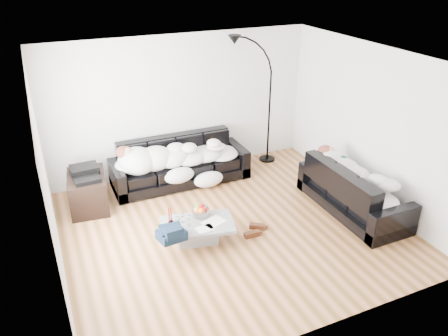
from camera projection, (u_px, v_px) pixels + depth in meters
name	position (u px, v px, depth m)	size (l,w,h in m)	color
ground	(232.00, 227.00, 6.82)	(5.00, 5.00, 0.00)	brown
wall_back	(181.00, 106.00, 8.07)	(5.00, 0.02, 2.60)	silver
wall_left	(47.00, 186.00, 5.33)	(0.02, 4.50, 2.60)	silver
wall_right	(371.00, 126.00, 7.14)	(0.02, 4.50, 2.60)	silver
ceiling	(233.00, 60.00, 5.65)	(5.00, 5.00, 0.00)	white
sofa_back	(180.00, 162.00, 7.99)	(2.49, 0.86, 0.81)	black
sofa_right	(354.00, 189.00, 7.09)	(2.00, 0.86, 0.81)	black
sleeper_back	(180.00, 152.00, 7.85)	(2.11, 0.73, 0.42)	silver
sleeper_right	(356.00, 177.00, 6.99)	(1.71, 0.72, 0.42)	silver
teal_cushion	(330.00, 157.00, 7.43)	(0.36, 0.30, 0.20)	#0A463D
coffee_table	(197.00, 232.00, 6.43)	(1.06, 0.62, 0.31)	#939699
fruit_bowl	(201.00, 210.00, 6.53)	(0.27, 0.27, 0.17)	white
wine_glass_a	(182.00, 218.00, 6.35)	(0.07, 0.07, 0.17)	white
wine_glass_b	(177.00, 222.00, 6.24)	(0.07, 0.07, 0.18)	white
wine_glass_c	(189.00, 220.00, 6.28)	(0.07, 0.07, 0.17)	white
candle_left	(169.00, 216.00, 6.31)	(0.05, 0.05, 0.25)	maroon
candle_right	(171.00, 215.00, 6.35)	(0.04, 0.04, 0.23)	maroon
newspaper_a	(214.00, 222.00, 6.39)	(0.31, 0.24, 0.01)	silver
newspaper_b	(205.00, 228.00, 6.24)	(0.25, 0.18, 0.01)	silver
navy_jacket	(174.00, 229.00, 5.92)	(0.39, 0.33, 0.20)	black
shoes	(254.00, 230.00, 6.67)	(0.40, 0.29, 0.09)	#472311
av_cabinet	(88.00, 192.00, 7.22)	(0.59, 0.87, 0.59)	black
stereo	(85.00, 172.00, 7.06)	(0.44, 0.34, 0.13)	black
floor_lamp	(269.00, 108.00, 8.52)	(0.82, 0.33, 2.25)	black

